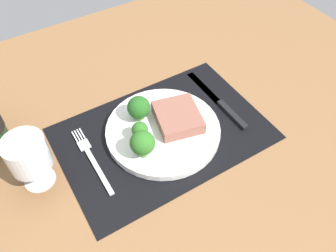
{
  "coord_description": "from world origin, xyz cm",
  "views": [
    {
      "loc": [
        -25.19,
        -43.43,
        60.5
      ],
      "look_at": [
        1.28,
        -0.05,
        1.9
      ],
      "focal_mm": 37.09,
      "sensor_mm": 36.0,
      "label": 1
    }
  ],
  "objects_px": {
    "plate": "(163,130)",
    "steak": "(178,117)",
    "wine_glass": "(28,156)",
    "knife": "(221,103)",
    "fork": "(92,159)"
  },
  "relations": [
    {
      "from": "steak",
      "to": "wine_glass",
      "type": "relative_size",
      "value": 0.86
    },
    {
      "from": "fork",
      "to": "knife",
      "type": "relative_size",
      "value": 0.83
    },
    {
      "from": "steak",
      "to": "wine_glass",
      "type": "xyz_separation_m",
      "value": [
        -0.31,
        0.03,
        0.05
      ]
    },
    {
      "from": "steak",
      "to": "knife",
      "type": "relative_size",
      "value": 0.46
    },
    {
      "from": "plate",
      "to": "steak",
      "type": "relative_size",
      "value": 2.44
    },
    {
      "from": "plate",
      "to": "steak",
      "type": "distance_m",
      "value": 0.04
    },
    {
      "from": "steak",
      "to": "knife",
      "type": "bearing_deg",
      "value": 2.35
    },
    {
      "from": "knife",
      "to": "wine_glass",
      "type": "bearing_deg",
      "value": 179.96
    },
    {
      "from": "plate",
      "to": "fork",
      "type": "xyz_separation_m",
      "value": [
        -0.17,
        0.01,
        -0.01
      ]
    },
    {
      "from": "plate",
      "to": "steak",
      "type": "bearing_deg",
      "value": 0.08
    },
    {
      "from": "knife",
      "to": "wine_glass",
      "type": "distance_m",
      "value": 0.45
    },
    {
      "from": "wine_glass",
      "to": "knife",
      "type": "bearing_deg",
      "value": -2.64
    },
    {
      "from": "plate",
      "to": "knife",
      "type": "relative_size",
      "value": 1.11
    },
    {
      "from": "plate",
      "to": "fork",
      "type": "height_order",
      "value": "plate"
    },
    {
      "from": "plate",
      "to": "wine_glass",
      "type": "bearing_deg",
      "value": 174.69
    }
  ]
}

